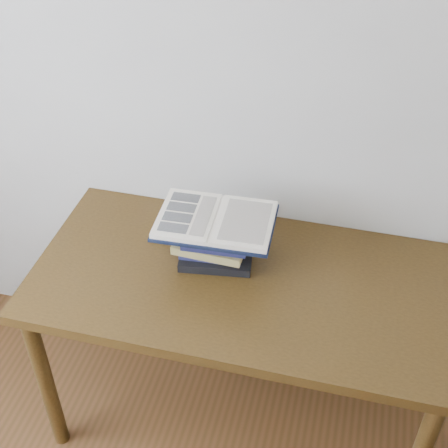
# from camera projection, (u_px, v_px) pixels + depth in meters

# --- Properties ---
(desk) EXTENTS (1.46, 0.73, 0.78)m
(desk) POSITION_uv_depth(u_px,v_px,m) (242.00, 298.00, 2.21)
(desk) COLOR #483012
(desk) RESTS_ON ground
(book_stack) EXTENTS (0.28, 0.21, 0.18)m
(book_stack) POSITION_uv_depth(u_px,v_px,m) (215.00, 240.00, 2.18)
(book_stack) COLOR black
(book_stack) RESTS_ON desk
(open_book) EXTENTS (0.40, 0.29, 0.03)m
(open_book) POSITION_uv_depth(u_px,v_px,m) (216.00, 221.00, 2.09)
(open_book) COLOR black
(open_book) RESTS_ON book_stack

